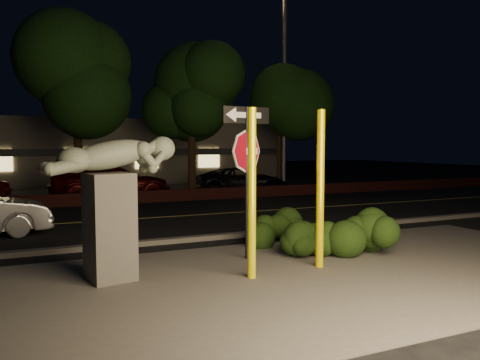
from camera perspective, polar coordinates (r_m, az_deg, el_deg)
name	(u,v)px	position (r m, az deg, el deg)	size (l,w,h in m)	color
ground	(154,206)	(18.82, -10.47, -3.15)	(90.00, 90.00, 0.00)	black
patio	(299,278)	(8.71, 7.20, -11.71)	(14.00, 6.00, 0.02)	#4C4944
road	(175,217)	(15.94, -7.92, -4.43)	(80.00, 8.00, 0.01)	black
lane_marking	(175,216)	(15.94, -7.92, -4.39)	(80.00, 0.12, 0.01)	#B4AE48
curb	(220,237)	(12.11, -2.48, -6.90)	(80.00, 0.25, 0.12)	#4C4944
brick_wall	(146,197)	(20.05, -11.35, -2.00)	(40.00, 0.35, 0.50)	#481917
parking_lot	(122,190)	(25.64, -14.15, -1.24)	(40.00, 12.00, 0.01)	black
building	(101,151)	(33.42, -16.58, 3.38)	(22.00, 10.20, 4.00)	#6C6856
tree_far_b	(76,60)	(21.74, -19.36, 13.68)	(5.20, 5.20, 8.41)	black
tree_far_c	(191,75)	(22.28, -6.00, 12.64)	(4.80, 4.80, 7.84)	black
tree_far_d	(280,87)	(24.69, 4.95, 11.25)	(4.40, 4.40, 7.42)	black
yellow_pole_left	(252,194)	(8.32, 1.44, -1.73)	(0.15, 0.15, 3.06)	#F9F30A
yellow_pole_right	(320,190)	(9.20, 9.75, -1.16)	(0.15, 0.15, 3.08)	#F9DC00
signpost	(247,152)	(9.69, 0.83, 3.48)	(1.08, 0.15, 3.19)	black
sculpture	(111,192)	(8.53, -15.40, -1.40)	(2.41, 1.07, 2.57)	#4C4944
hedge_center	(276,225)	(11.44, 4.37, -5.48)	(1.80, 0.84, 0.94)	black
hedge_right	(315,234)	(10.31, 9.14, -6.53)	(1.47, 0.79, 0.96)	black
hedge_far_right	(367,232)	(10.48, 15.19, -6.17)	(1.53, 0.95, 1.06)	black
streetlight	(280,73)	(24.08, 4.91, 12.83)	(1.51, 0.52, 10.09)	#4C4C51
parked_car_darkred	(111,182)	(21.77, -15.47, -0.19)	(2.17, 5.34, 1.55)	#3D0506
parked_car_dark	(242,180)	(23.73, 0.24, -0.02)	(2.11, 4.59, 1.27)	black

